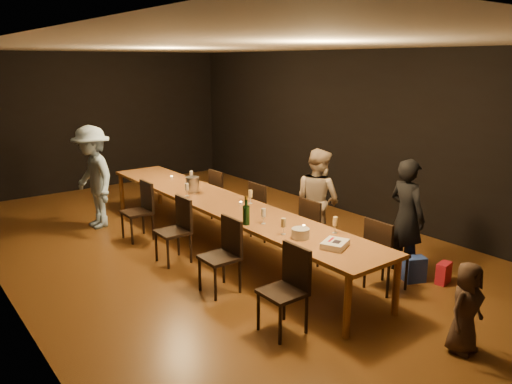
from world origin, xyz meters
TOP-DOWN VIEW (x-y plane):
  - ground at (0.00, 0.00)m, footprint 10.00×10.00m
  - room_shell at (0.00, 0.00)m, footprint 6.04×10.04m
  - table at (0.00, 0.00)m, footprint 0.90×6.00m
  - chair_right_0 at (0.85, -2.40)m, footprint 0.42×0.42m
  - chair_right_1 at (0.85, -1.20)m, footprint 0.42×0.42m
  - chair_right_2 at (0.85, 0.00)m, footprint 0.42×0.42m
  - chair_right_3 at (0.85, 1.20)m, footprint 0.42×0.42m
  - chair_left_0 at (-0.85, -2.40)m, footprint 0.42×0.42m
  - chair_left_1 at (-0.85, -1.20)m, footprint 0.42×0.42m
  - chair_left_2 at (-0.85, 0.00)m, footprint 0.42×0.42m
  - chair_left_3 at (-0.85, 1.20)m, footprint 0.42×0.42m
  - woman_birthday at (1.47, -2.21)m, footprint 0.45×0.62m
  - woman_tan at (1.15, -0.85)m, footprint 0.61×0.78m
  - man_blue at (-1.15, 2.23)m, footprint 0.68×1.15m
  - child at (0.34, -3.76)m, footprint 0.46×0.30m
  - gift_bag_red at (1.59, -2.75)m, footprint 0.25×0.17m
  - gift_bag_blue at (1.33, -2.49)m, footprint 0.32×0.27m
  - birthday_cake at (-0.03, -2.35)m, footprint 0.39×0.35m
  - plate_stack at (-0.14, -1.89)m, footprint 0.24×0.24m
  - champagne_bottle at (-0.35, -1.08)m, footprint 0.09×0.09m
  - ice_bucket at (-0.05, 0.79)m, footprint 0.23×0.23m
  - wineglass_0 at (-0.22, -1.67)m, footprint 0.06×0.06m
  - wineglass_1 at (0.31, -2.01)m, footprint 0.06×0.06m
  - wineglass_2 at (-0.16, -1.20)m, footprint 0.06×0.06m
  - wineglass_3 at (0.28, -0.33)m, footprint 0.06×0.06m
  - wineglass_4 at (-0.26, 0.61)m, footprint 0.06×0.06m
  - wineglass_5 at (0.25, 1.34)m, footprint 0.06×0.06m
  - tealight_near at (0.15, -1.63)m, footprint 0.05×0.05m
  - tealight_mid at (0.15, -0.26)m, footprint 0.05×0.05m
  - tealight_far at (0.15, 1.88)m, footprint 0.05×0.05m

SIDE VIEW (x-z plane):
  - ground at x=0.00m, z-range 0.00..0.00m
  - gift_bag_red at x=1.59m, z-range 0.00..0.28m
  - gift_bag_blue at x=1.33m, z-range 0.00..0.33m
  - chair_right_0 at x=0.85m, z-range 0.00..0.93m
  - chair_right_1 at x=0.85m, z-range 0.00..0.93m
  - chair_right_2 at x=0.85m, z-range 0.00..0.93m
  - chair_right_3 at x=0.85m, z-range 0.00..0.93m
  - chair_left_0 at x=-0.85m, z-range 0.00..0.93m
  - chair_left_1 at x=-0.85m, z-range 0.00..0.93m
  - chair_left_2 at x=-0.85m, z-range 0.00..0.93m
  - chair_left_3 at x=-0.85m, z-range 0.00..0.93m
  - child at x=0.34m, z-range 0.00..0.93m
  - table at x=0.00m, z-range 0.33..1.08m
  - tealight_near at x=0.15m, z-range 0.75..0.78m
  - tealight_mid at x=0.15m, z-range 0.75..0.78m
  - tealight_far at x=0.15m, z-range 0.75..0.78m
  - woman_tan at x=1.15m, z-range 0.00..1.56m
  - birthday_cake at x=-0.03m, z-range 0.75..0.82m
  - woman_birthday at x=1.47m, z-range 0.00..1.57m
  - plate_stack at x=-0.14m, z-range 0.75..0.87m
  - wineglass_0 at x=-0.22m, z-range 0.75..0.96m
  - wineglass_1 at x=0.31m, z-range 0.75..0.96m
  - wineglass_2 at x=-0.16m, z-range 0.75..0.96m
  - wineglass_3 at x=0.28m, z-range 0.75..0.96m
  - wineglass_4 at x=-0.26m, z-range 0.75..0.96m
  - wineglass_5 at x=0.25m, z-range 0.75..0.96m
  - ice_bucket at x=-0.05m, z-range 0.75..1.00m
  - man_blue at x=-1.15m, z-range 0.00..1.76m
  - champagne_bottle at x=-0.35m, z-range 0.75..1.13m
  - room_shell at x=0.00m, z-range 0.57..3.59m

